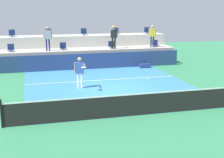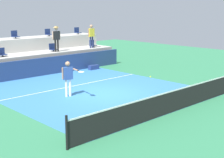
% 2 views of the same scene
% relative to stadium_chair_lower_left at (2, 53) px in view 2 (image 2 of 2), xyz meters
% --- Properties ---
extents(ground_plane, '(40.00, 40.00, 0.00)m').
position_rel_stadium_chair_lower_left_xyz_m(ground_plane, '(1.79, -7.23, -1.46)').
color(ground_plane, '#2D754C').
extents(court_inner_paint, '(9.00, 10.00, 0.01)m').
position_rel_stadium_chair_lower_left_xyz_m(court_inner_paint, '(1.79, -6.23, -1.46)').
color(court_inner_paint, teal).
rests_on(court_inner_paint, ground_plane).
extents(court_service_line, '(9.00, 0.06, 0.00)m').
position_rel_stadium_chair_lower_left_xyz_m(court_service_line, '(1.79, -4.83, -1.46)').
color(court_service_line, white).
rests_on(court_service_line, ground_plane).
extents(tennis_net, '(10.48, 0.08, 1.07)m').
position_rel_stadium_chair_lower_left_xyz_m(tennis_net, '(1.79, -11.23, -0.97)').
color(tennis_net, black).
rests_on(tennis_net, ground_plane).
extents(sponsor_backboard, '(13.00, 0.16, 1.10)m').
position_rel_stadium_chair_lower_left_xyz_m(sponsor_backboard, '(1.79, -1.23, -0.91)').
color(sponsor_backboard, navy).
rests_on(sponsor_backboard, ground_plane).
extents(seating_tier_lower, '(13.00, 1.80, 1.25)m').
position_rel_stadium_chair_lower_left_xyz_m(seating_tier_lower, '(1.79, 0.07, -0.84)').
color(seating_tier_lower, '#ADAAA3').
rests_on(seating_tier_lower, ground_plane).
extents(seating_tier_upper, '(13.00, 1.80, 2.10)m').
position_rel_stadium_chair_lower_left_xyz_m(seating_tier_upper, '(1.79, 1.87, -0.41)').
color(seating_tier_upper, '#ADAAA3').
rests_on(seating_tier_upper, ground_plane).
extents(stadium_chair_lower_left, '(0.44, 0.40, 0.52)m').
position_rel_stadium_chair_lower_left_xyz_m(stadium_chair_lower_left, '(0.00, 0.00, 0.00)').
color(stadium_chair_lower_left, '#2D2D33').
rests_on(stadium_chair_lower_left, seating_tier_lower).
extents(stadium_chair_lower_right, '(0.44, 0.40, 0.52)m').
position_rel_stadium_chair_lower_left_xyz_m(stadium_chair_lower_right, '(3.59, 0.00, 0.00)').
color(stadium_chair_lower_right, '#2D2D33').
rests_on(stadium_chair_lower_right, seating_tier_lower).
extents(stadium_chair_lower_far_right, '(0.44, 0.40, 0.52)m').
position_rel_stadium_chair_lower_left_xyz_m(stadium_chair_lower_far_right, '(7.08, 0.00, 0.00)').
color(stadium_chair_lower_far_right, '#2D2D33').
rests_on(stadium_chair_lower_far_right, seating_tier_lower).
extents(stadium_chair_upper_center, '(0.44, 0.40, 0.52)m').
position_rel_stadium_chair_lower_left_xyz_m(stadium_chair_upper_center, '(1.83, 1.80, 0.85)').
color(stadium_chair_upper_center, '#2D2D33').
rests_on(stadium_chair_upper_center, seating_tier_upper).
extents(stadium_chair_upper_right, '(0.44, 0.40, 0.52)m').
position_rel_stadium_chair_lower_left_xyz_m(stadium_chair_upper_right, '(4.44, 1.80, 0.85)').
color(stadium_chair_upper_right, '#2D2D33').
rests_on(stadium_chair_upper_right, seating_tier_upper).
extents(stadium_chair_upper_far_right, '(0.44, 0.40, 0.52)m').
position_rel_stadium_chair_lower_left_xyz_m(stadium_chair_upper_far_right, '(7.08, 1.80, 0.85)').
color(stadium_chair_upper_far_right, '#2D2D33').
rests_on(stadium_chair_upper_far_right, seating_tier_upper).
extents(tennis_player, '(0.58, 1.26, 1.68)m').
position_rel_stadium_chair_lower_left_xyz_m(tennis_player, '(0.19, -6.40, -0.44)').
color(tennis_player, white).
rests_on(tennis_player, ground_plane).
extents(spectator_with_hat, '(0.57, 0.44, 1.67)m').
position_rel_stadium_chair_lower_left_xyz_m(spectator_with_hat, '(3.65, -0.38, 0.80)').
color(spectator_with_hat, black).
rests_on(spectator_with_hat, seating_tier_lower).
extents(spectator_in_white, '(0.59, 0.23, 1.67)m').
position_rel_stadium_chair_lower_left_xyz_m(spectator_in_white, '(6.66, -0.38, 0.79)').
color(spectator_in_white, navy).
rests_on(spectator_in_white, seating_tier_lower).
extents(tennis_ball, '(0.07, 0.07, 0.07)m').
position_rel_stadium_chair_lower_left_xyz_m(tennis_ball, '(3.01, -9.01, -0.52)').
color(tennis_ball, '#CCE033').
extents(equipment_bag, '(0.76, 0.28, 0.30)m').
position_rel_stadium_chair_lower_left_xyz_m(equipment_bag, '(5.57, -1.89, -1.31)').
color(equipment_bag, navy).
rests_on(equipment_bag, ground_plane).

